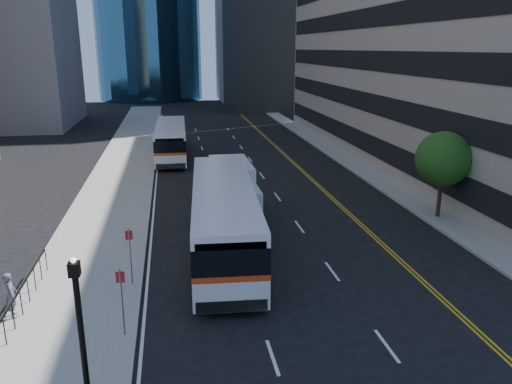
# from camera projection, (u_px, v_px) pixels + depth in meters

# --- Properties ---
(ground) EXTENTS (160.00, 160.00, 0.00)m
(ground) POSITION_uv_depth(u_px,v_px,m) (336.00, 293.00, 20.82)
(ground) COLOR black
(ground) RESTS_ON ground
(sidewalk_west) EXTENTS (5.00, 90.00, 0.15)m
(sidewalk_west) POSITION_uv_depth(u_px,v_px,m) (126.00, 166.00, 42.78)
(sidewalk_west) COLOR gray
(sidewalk_west) RESTS_ON ground
(sidewalk_east) EXTENTS (2.00, 90.00, 0.15)m
(sidewalk_east) POSITION_uv_depth(u_px,v_px,m) (343.00, 158.00, 45.92)
(sidewalk_east) COLOR gray
(sidewalk_east) RESTS_ON ground
(street_tree) EXTENTS (3.20, 3.20, 5.10)m
(street_tree) POSITION_uv_depth(u_px,v_px,m) (444.00, 159.00, 28.83)
(street_tree) COLOR #332114
(street_tree) RESTS_ON sidewalk_east
(lamp_post) EXTENTS (0.28, 0.28, 4.56)m
(lamp_post) POSITION_uv_depth(u_px,v_px,m) (81.00, 333.00, 12.93)
(lamp_post) COLOR black
(lamp_post) RESTS_ON sidewalk_west
(bus_front) EXTENTS (3.73, 13.48, 3.44)m
(bus_front) POSITION_uv_depth(u_px,v_px,m) (223.00, 216.00, 24.45)
(bus_front) COLOR silver
(bus_front) RESTS_ON ground
(bus_rear) EXTENTS (2.85, 12.03, 3.09)m
(bus_rear) POSITION_uv_depth(u_px,v_px,m) (171.00, 140.00, 45.91)
(bus_rear) COLOR white
(bus_rear) RESTS_ON ground
(box_truck) EXTENTS (2.37, 6.70, 3.20)m
(box_truck) POSITION_uv_depth(u_px,v_px,m) (233.00, 190.00, 29.64)
(box_truck) COLOR white
(box_truck) RESTS_ON ground
(pedestrian) EXTENTS (0.61, 0.75, 1.78)m
(pedestrian) POSITION_uv_depth(u_px,v_px,m) (11.00, 295.00, 18.45)
(pedestrian) COLOR #505157
(pedestrian) RESTS_ON sidewalk_west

